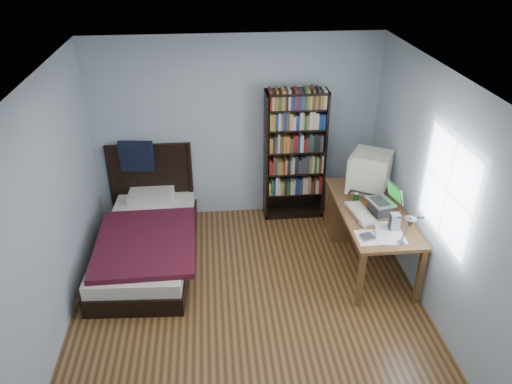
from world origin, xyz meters
TOP-DOWN VIEW (x-y plane):
  - room at (0.03, -0.00)m, footprint 4.20×4.24m
  - desk at (1.50, 1.21)m, footprint 0.75×1.68m
  - crt_monitor at (1.56, 1.16)m, footprint 0.65×0.59m
  - laptop at (1.59, 0.66)m, footprint 0.36×0.35m
  - desk_lamp at (1.48, -0.32)m, footprint 0.22×0.49m
  - keyboard at (1.34, 0.65)m, footprint 0.27×0.53m
  - speaker at (1.61, 0.30)m, footprint 0.10×0.10m
  - soda_can at (1.36, 0.94)m, footprint 0.06×0.06m
  - mouse at (1.51, 1.01)m, footprint 0.06×0.11m
  - phone_silver at (1.29, 0.40)m, footprint 0.08×0.11m
  - phone_grey at (1.27, 0.22)m, footprint 0.07×0.09m
  - external_drive at (1.28, 0.16)m, footprint 0.15×0.15m
  - bookshelf at (0.78, 1.94)m, footprint 0.81×0.30m
  - bed at (-1.18, 1.13)m, footprint 1.20×2.20m

SIDE VIEW (x-z plane):
  - bed at x=-1.18m, z-range -0.33..0.84m
  - desk at x=1.50m, z-range 0.05..0.78m
  - phone_grey at x=1.27m, z-range 0.73..0.75m
  - phone_silver at x=1.29m, z-range 0.73..0.75m
  - external_drive at x=1.28m, z-range 0.73..0.76m
  - keyboard at x=1.34m, z-range 0.72..0.77m
  - mouse at x=1.51m, z-range 0.73..0.77m
  - soda_can at x=1.36m, z-range 0.73..0.84m
  - speaker at x=1.61m, z-range 0.73..0.93m
  - laptop at x=1.59m, z-range 0.65..1.02m
  - bookshelf at x=0.78m, z-range 0.00..1.81m
  - crt_monitor at x=1.56m, z-range 0.76..1.30m
  - desk_lamp at x=1.48m, z-range 0.91..1.49m
  - room at x=0.03m, z-range 0.00..2.50m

